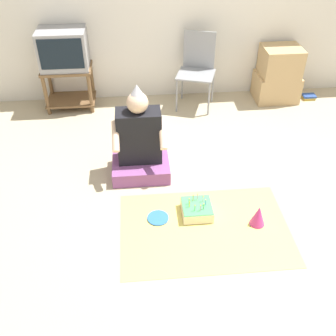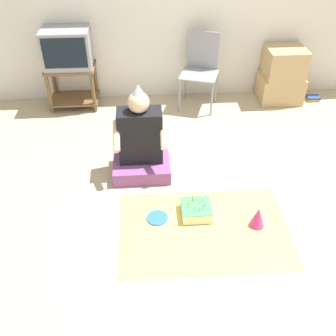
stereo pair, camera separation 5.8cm
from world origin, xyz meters
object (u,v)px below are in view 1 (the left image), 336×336
Objects in this scene: party_hat_blue at (258,215)px; paper_plate at (158,218)px; folding_chair at (197,65)px; book_pile at (309,97)px; tv at (63,49)px; cardboard_box_stack at (278,75)px; birthday_cake at (197,209)px; person_seated at (140,145)px.

party_hat_blue reaches higher than paper_plate.
folding_chair is 5.43× the size of book_pile.
book_pile is 0.89× the size of paper_plate.
paper_plate is at bearing -107.19° from folding_chair.
tv reaches higher than cardboard_box_stack.
birthday_cake is 0.34m from paper_plate.
birthday_cake is (-1.30, -2.00, -0.27)m from cardboard_box_stack.
birthday_cake is at bearing -131.73° from book_pile.
cardboard_box_stack is at bearing -0.74° from tv.
person_seated reaches higher than cardboard_box_stack.
folding_chair is at bearing -178.40° from cardboard_box_stack.
person_seated is (-2.20, -1.31, 0.29)m from book_pile.
person_seated is (-1.76, -1.36, -0.01)m from cardboard_box_stack.
party_hat_blue is (0.49, -0.16, 0.04)m from birthday_cake.
party_hat_blue is (0.20, -2.13, -0.40)m from folding_chair.
person_seated is (-0.74, -1.33, -0.19)m from folding_chair.
cardboard_box_stack reaches higher than birthday_cake.
book_pile reaches higher than paper_plate.
birthday_cake is at bearing -98.16° from folding_chair.
cardboard_box_stack is 4.16× the size of book_pile.
book_pile is at bearing -0.59° from folding_chair.
birthday_cake is 1.39× the size of paper_plate.
cardboard_box_stack is 3.57× the size of party_hat_blue.
folding_chair is 1.53m from person_seated.
tv is at bearing 119.95° from person_seated.
tv is 2.59m from cardboard_box_stack.
person_seated is at bearing 125.27° from birthday_cake.
party_hat_blue is at bearing -9.41° from paper_plate.
person_seated is 1.26m from party_hat_blue.
paper_plate is at bearing 170.59° from party_hat_blue.
folding_chair is 3.45× the size of birthday_cake.
person_seated is at bearing 139.45° from party_hat_blue.
cardboard_box_stack reaches higher than book_pile.
cardboard_box_stack is at bearing 69.25° from party_hat_blue.
cardboard_box_stack is 0.73× the size of person_seated.
tv is at bearing 178.54° from book_pile.
tv is 2.12× the size of birthday_cake.
tv reaches higher than birthday_cake.
cardboard_box_stack is at bearing 174.33° from book_pile.
folding_chair is 2.18m from party_hat_blue.
book_pile is 0.64× the size of birthday_cake.
folding_chair is (1.54, -0.06, -0.23)m from tv.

